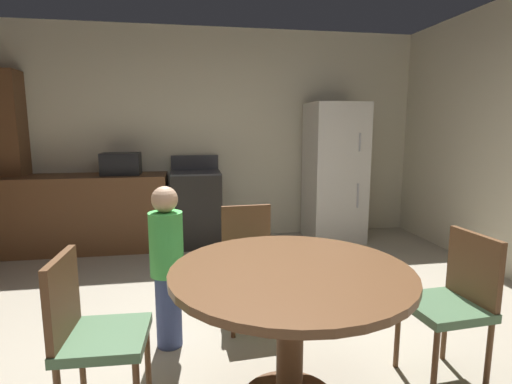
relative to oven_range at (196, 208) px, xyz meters
name	(u,v)px	position (x,y,z in m)	size (l,w,h in m)	color
ground_plane	(245,380)	(0.20, -2.80, -0.47)	(14.00, 14.00, 0.00)	#A89E89
wall_back	(210,135)	(0.20, 0.40, 0.88)	(5.82, 0.12, 2.70)	beige
kitchen_counter	(79,213)	(-1.38, 0.00, -0.02)	(2.06, 0.60, 0.90)	brown
pantry_column	(6,162)	(-2.19, 0.18, 0.58)	(0.44, 0.36, 2.10)	brown
oven_range	(196,208)	(0.00, 0.00, 0.00)	(0.60, 0.60, 1.10)	black
refrigerator	(334,172)	(1.77, -0.05, 0.41)	(0.68, 0.68, 1.76)	silver
microwave	(121,164)	(-0.87, 0.00, 0.56)	(0.44, 0.32, 0.26)	black
dining_table	(291,298)	(0.40, -3.05, 0.14)	(1.22, 1.22, 0.76)	brown
chair_east	(454,297)	(1.39, -2.98, 0.03)	(0.43, 0.43, 0.87)	brown
chair_west	(90,329)	(-0.58, -3.01, 0.03)	(0.42, 0.42, 0.87)	brown
chair_north	(249,256)	(0.34, -2.07, 0.03)	(0.42, 0.42, 0.87)	brown
person_child	(167,263)	(-0.25, -2.34, 0.11)	(0.31, 0.31, 1.09)	#3D4C84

